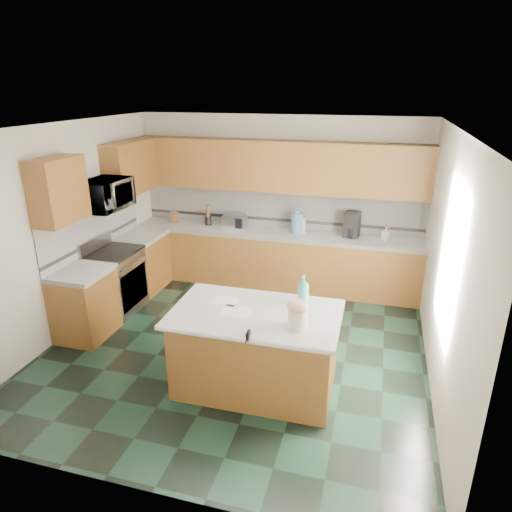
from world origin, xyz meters
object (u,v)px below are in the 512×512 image
(treat_jar, at_px, (298,319))
(knife_block, at_px, (174,217))
(island_base, at_px, (256,352))
(toaster_oven, at_px, (235,221))
(coffee_maker, at_px, (352,225))
(island_top, at_px, (256,314))
(soap_bottle_island, at_px, (303,290))

(treat_jar, xyz_separation_m, knife_block, (-2.69, 2.98, -0.00))
(island_base, height_order, toaster_oven, toaster_oven)
(island_base, distance_m, coffee_maker, 2.98)
(island_base, xyz_separation_m, treat_jar, (0.47, -0.22, 0.59))
(treat_jar, bearing_deg, island_base, 152.11)
(treat_jar, xyz_separation_m, toaster_oven, (-1.60, 2.98, 0.01))
(island_base, relative_size, toaster_oven, 4.48)
(coffee_maker, bearing_deg, island_base, -97.24)
(island_top, height_order, treat_jar, treat_jar)
(coffee_maker, bearing_deg, knife_block, -171.48)
(soap_bottle_island, distance_m, coffee_maker, 2.53)
(soap_bottle_island, bearing_deg, island_base, -140.76)
(island_top, distance_m, soap_bottle_island, 0.56)
(island_top, height_order, coffee_maker, coffee_maker)
(soap_bottle_island, relative_size, coffee_maker, 0.89)
(treat_jar, bearing_deg, island_top, 152.11)
(island_top, bearing_deg, knife_block, 128.12)
(soap_bottle_island, height_order, toaster_oven, soap_bottle_island)
(soap_bottle_island, distance_m, toaster_oven, 2.93)
(island_base, bearing_deg, toaster_oven, 111.60)
(toaster_oven, relative_size, coffee_maker, 0.97)
(knife_block, height_order, coffee_maker, coffee_maker)
(treat_jar, distance_m, soap_bottle_island, 0.51)
(treat_jar, height_order, knife_block, knife_block)
(treat_jar, distance_m, toaster_oven, 3.38)
(treat_jar, distance_m, coffee_maker, 3.03)
(knife_block, height_order, toaster_oven, toaster_oven)
(treat_jar, relative_size, soap_bottle_island, 0.59)
(soap_bottle_island, distance_m, knife_block, 3.63)
(island_top, distance_m, toaster_oven, 2.99)
(island_base, relative_size, knife_block, 8.47)
(treat_jar, distance_m, knife_block, 4.01)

